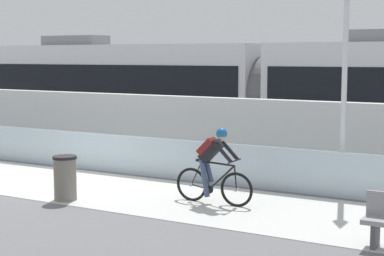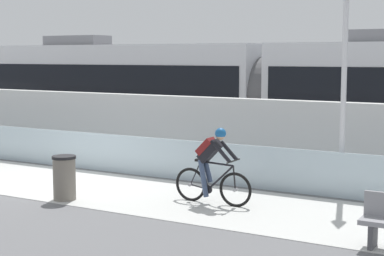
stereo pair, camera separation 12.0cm
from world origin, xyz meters
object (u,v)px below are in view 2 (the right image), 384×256
object	(u,v)px
lamp_post_antenna	(345,46)
trash_bin	(64,178)
tram	(269,94)
cyclist_on_bike	(212,166)

from	to	relation	value
lamp_post_antenna	trash_bin	xyz separation A→B (m)	(-5.00, -3.40, -2.81)
tram	cyclist_on_bike	world-z (taller)	tram
cyclist_on_bike	lamp_post_antenna	size ratio (longest dim) A/B	0.34
tram	trash_bin	bearing A→B (deg)	-99.24
tram	cyclist_on_bike	size ratio (longest dim) A/B	12.75
cyclist_on_bike	trash_bin	xyz separation A→B (m)	(-2.91, -1.25, -0.32)
tram	cyclist_on_bike	bearing A→B (deg)	-76.94
trash_bin	cyclist_on_bike	bearing A→B (deg)	23.23
lamp_post_antenna	trash_bin	distance (m)	6.67
trash_bin	lamp_post_antenna	bearing A→B (deg)	34.19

